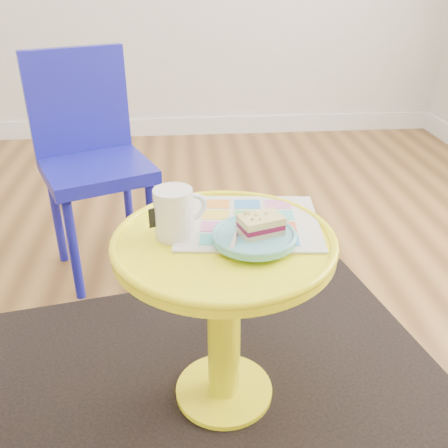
{
  "coord_description": "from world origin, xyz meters",
  "views": [
    {
      "loc": [
        0.21,
        -1.42,
        1.08
      ],
      "look_at": [
        0.31,
        -0.4,
        0.54
      ],
      "focal_mm": 40.0,
      "sensor_mm": 36.0,
      "label": 1
    }
  ],
  "objects": [
    {
      "name": "floor",
      "position": [
        0.0,
        0.0,
        0.0
      ],
      "size": [
        4.0,
        4.0,
        0.0
      ],
      "primitive_type": "plane",
      "color": "brown",
      "rests_on": "ground"
    },
    {
      "name": "rug",
      "position": [
        0.31,
        -0.4,
        0.0
      ],
      "size": [
        1.48,
        1.32,
        0.01
      ],
      "primitive_type": "cube",
      "rotation": [
        0.0,
        0.0,
        0.19
      ],
      "color": "black",
      "rests_on": "ground"
    },
    {
      "name": "side_table",
      "position": [
        0.31,
        -0.4,
        0.36
      ],
      "size": [
        0.53,
        0.53,
        0.5
      ],
      "color": "#FFF515",
      "rests_on": "ground"
    },
    {
      "name": "chair",
      "position": [
        -0.12,
        0.35,
        0.47
      ],
      "size": [
        0.47,
        0.47,
        0.82
      ],
      "rotation": [
        0.0,
        0.0,
        0.39
      ],
      "color": "#1819A0",
      "rests_on": "ground"
    },
    {
      "name": "newspaper",
      "position": [
        0.37,
        -0.33,
        0.5
      ],
      "size": [
        0.38,
        0.33,
        0.01
      ],
      "primitive_type": "cube",
      "rotation": [
        0.0,
        0.0,
        -0.1
      ],
      "color": "silver",
      "rests_on": "side_table"
    },
    {
      "name": "mug",
      "position": [
        0.19,
        -0.37,
        0.57
      ],
      "size": [
        0.13,
        0.09,
        0.12
      ],
      "rotation": [
        0.0,
        0.0,
        0.38
      ],
      "color": "white",
      "rests_on": "side_table"
    },
    {
      "name": "plate",
      "position": [
        0.37,
        -0.43,
        0.52
      ],
      "size": [
        0.19,
        0.19,
        0.02
      ],
      "color": "#5AB1BF",
      "rests_on": "newspaper"
    },
    {
      "name": "cake_slice",
      "position": [
        0.39,
        -0.43,
        0.55
      ],
      "size": [
        0.11,
        0.09,
        0.04
      ],
      "rotation": [
        0.0,
        0.0,
        0.31
      ],
      "color": "#D3BC8C",
      "rests_on": "plate"
    },
    {
      "name": "fork",
      "position": [
        0.33,
        -0.43,
        0.53
      ],
      "size": [
        0.05,
        0.14,
        0.0
      ],
      "rotation": [
        0.0,
        0.0,
        -0.27
      ],
      "color": "silver",
      "rests_on": "plate"
    }
  ]
}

